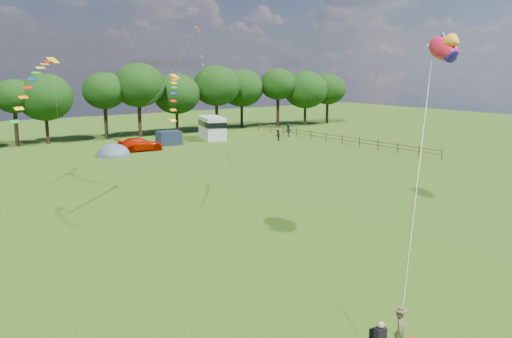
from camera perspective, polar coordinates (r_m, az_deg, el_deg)
ground_plane at (r=28.97m, az=9.54°, el=-10.16°), size 180.00×180.00×0.00m
tree_line at (r=77.94m, az=-17.69°, el=7.22°), size 102.98×10.98×10.27m
fence at (r=74.76m, az=7.81°, el=3.14°), size 0.12×33.12×1.20m
car_c at (r=68.38m, az=-11.53°, el=2.42°), size 5.38×2.49×1.58m
campervan_d at (r=78.18m, az=-4.39°, el=4.21°), size 4.44×6.67×3.02m
tent_greyblue at (r=65.51m, az=-14.03°, el=1.29°), size 3.71×4.07×2.76m
awning_navy at (r=73.01m, az=-8.72°, el=3.09°), size 3.10×2.64×1.76m
kite_flyer at (r=21.78m, az=14.23°, el=-15.40°), size 0.65×0.58×1.50m
camp_chair at (r=21.04m, az=12.25°, el=-16.04°), size 0.60×0.60×1.39m
fish_kite at (r=37.35m, az=18.41°, el=11.38°), size 2.99×4.04×2.18m
streamer_kite_b at (r=38.60m, az=-21.00°, el=8.52°), size 4.39×4.67×3.84m
streamer_kite_c at (r=37.99m, az=-8.19°, el=7.94°), size 3.13×4.80×2.78m
walker_a at (r=75.96m, az=2.18°, el=3.39°), size 0.84×0.82×1.50m
walker_b at (r=80.59m, az=3.24°, el=3.88°), size 1.14×0.56×1.74m
streamer_kite_d at (r=50.96m, az=-5.65°, el=12.54°), size 2.62×5.11×4.28m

